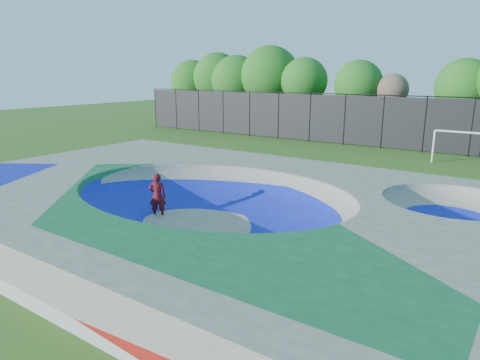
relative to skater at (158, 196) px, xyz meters
name	(u,v)px	position (x,y,z in m)	size (l,w,h in m)	color
ground	(210,227)	(2.34, 0.33, -0.91)	(120.00, 120.00, 0.00)	#2D5216
skate_deck	(210,208)	(2.34, 0.33, -0.16)	(22.00, 14.00, 1.50)	gray
skater	(158,196)	(0.00, 0.00, 0.00)	(0.66, 0.44, 1.82)	#B40E16
skateboard	(159,217)	(0.00, 0.00, -0.88)	(0.78, 0.22, 0.05)	black
soccer_goal	(461,142)	(8.21, 17.88, 0.57)	(3.22, 0.12, 2.13)	silver
fence	(383,121)	(2.34, 21.33, 1.19)	(48.09, 0.09, 4.04)	black
treeline	(409,81)	(2.79, 26.27, 4.04)	(52.98, 7.37, 8.33)	#4E3B27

